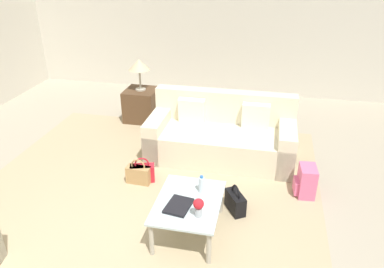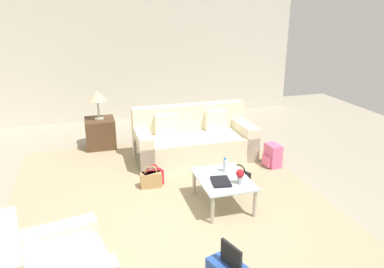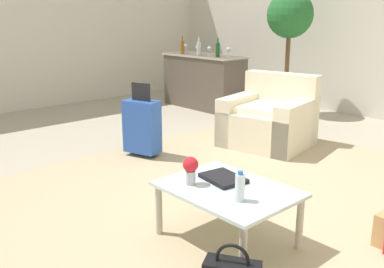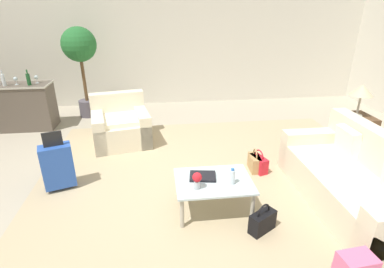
% 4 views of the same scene
% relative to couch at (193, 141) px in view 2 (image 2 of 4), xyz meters
% --- Properties ---
extents(ground_plane, '(12.00, 12.00, 0.00)m').
position_rel_couch_xyz_m(ground_plane, '(-2.20, 0.60, -0.31)').
color(ground_plane, '#A89E89').
extents(wall_right, '(0.12, 8.00, 3.10)m').
position_rel_couch_xyz_m(wall_right, '(2.86, 0.60, 1.24)').
color(wall_right, beige).
rests_on(wall_right, ground).
extents(area_rug, '(5.20, 4.40, 0.01)m').
position_rel_couch_xyz_m(area_rug, '(-1.60, 0.80, -0.31)').
color(area_rug, tan).
rests_on(area_rug, ground).
extents(couch, '(0.95, 2.11, 0.93)m').
position_rel_couch_xyz_m(couch, '(0.00, 0.00, 0.00)').
color(couch, beige).
rests_on(couch, ground).
extents(coffee_table, '(0.92, 0.69, 0.41)m').
position_rel_couch_xyz_m(coffee_table, '(-1.80, 0.10, 0.05)').
color(coffee_table, silver).
rests_on(coffee_table, ground).
extents(water_bottle, '(0.06, 0.06, 0.20)m').
position_rel_couch_xyz_m(water_bottle, '(-1.60, -0.00, 0.20)').
color(water_bottle, silver).
rests_on(water_bottle, coffee_table).
extents(coffee_table_book, '(0.35, 0.28, 0.03)m').
position_rel_couch_xyz_m(coffee_table_book, '(-1.92, 0.18, 0.12)').
color(coffee_table_book, black).
rests_on(coffee_table_book, coffee_table).
extents(flower_vase, '(0.11, 0.11, 0.21)m').
position_rel_couch_xyz_m(flower_vase, '(-2.02, -0.05, 0.23)').
color(flower_vase, '#B2B7BC').
rests_on(flower_vase, coffee_table).
extents(side_table, '(0.56, 0.56, 0.57)m').
position_rel_couch_xyz_m(side_table, '(1.00, 1.60, -0.03)').
color(side_table, '#513823').
rests_on(side_table, ground).
extents(table_lamp, '(0.38, 0.38, 0.55)m').
position_rel_couch_xyz_m(table_lamp, '(1.00, 1.60, 0.70)').
color(table_lamp, '#ADA899').
rests_on(table_lamp, side_table).
extents(handbag_tan, '(0.16, 0.33, 0.36)m').
position_rel_couch_xyz_m(handbag_tan, '(-0.99, 0.96, -0.18)').
color(handbag_tan, tan).
rests_on(handbag_tan, ground).
extents(handbag_black, '(0.35, 0.29, 0.36)m').
position_rel_couch_xyz_m(handbag_black, '(-1.32, -0.36, -0.18)').
color(handbag_black, black).
rests_on(handbag_black, ground).
extents(handbag_red, '(0.23, 0.35, 0.36)m').
position_rel_couch_xyz_m(handbag_red, '(-0.94, 0.93, -0.18)').
color(handbag_red, red).
rests_on(handbag_red, ground).
extents(backpack_pink, '(0.32, 0.27, 0.40)m').
position_rel_couch_xyz_m(backpack_pink, '(-0.80, -1.19, -0.12)').
color(backpack_pink, pink).
rests_on(backpack_pink, ground).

